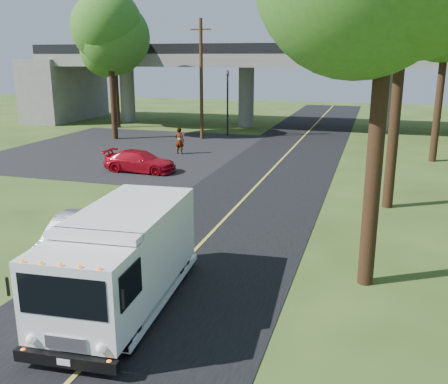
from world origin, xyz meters
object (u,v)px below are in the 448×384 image
at_px(tree_left_lot, 111,33).
at_px(silver_sedan, 78,240).
at_px(traffic_signal, 228,96).
at_px(red_sedan, 140,161).
at_px(utility_pole, 201,79).
at_px(pedestrian, 179,141).
at_px(step_van, 122,258).
at_px(tree_left_far, 115,42).

height_order(tree_left_lot, silver_sedan, tree_left_lot).
xyz_separation_m(traffic_signal, red_sedan, (-0.99, -13.91, -2.60)).
height_order(utility_pole, silver_sedan, utility_pole).
xyz_separation_m(utility_pole, pedestrian, (0.67, -6.39, -3.71)).
xyz_separation_m(utility_pole, step_van, (7.10, -26.30, -3.22)).
xyz_separation_m(tree_left_lot, step_van, (13.40, -24.13, -6.52)).
height_order(tree_left_lot, step_van, tree_left_lot).
height_order(utility_pole, step_van, utility_pole).
bearing_deg(tree_left_far, tree_left_lot, -63.43).
relative_size(traffic_signal, silver_sedan, 1.18).
relative_size(tree_left_far, red_sedan, 2.40).
bearing_deg(step_van, traffic_signal, 96.81).
xyz_separation_m(traffic_signal, utility_pole, (-1.50, -2.00, 1.40)).
bearing_deg(utility_pole, tree_left_lot, -161.03).
bearing_deg(tree_left_lot, red_sedan, -55.08).
bearing_deg(tree_left_far, utility_pole, -22.43).
height_order(traffic_signal, step_van, traffic_signal).
height_order(utility_pole, tree_left_lot, tree_left_lot).
distance_m(tree_left_lot, step_van, 28.36).
relative_size(utility_pole, red_sedan, 2.18).
bearing_deg(pedestrian, step_van, 113.60).
bearing_deg(step_van, utility_pole, 100.73).
relative_size(red_sedan, silver_sedan, 0.94).
bearing_deg(tree_left_lot, tree_left_far, 116.57).
xyz_separation_m(red_sedan, silver_sedan, (3.79, -12.09, 0.12)).
bearing_deg(pedestrian, tree_left_far, -40.01).
bearing_deg(tree_left_far, red_sedan, -58.09).
bearing_deg(silver_sedan, step_van, -47.73).
height_order(red_sedan, pedestrian, pedestrian).
distance_m(traffic_signal, step_van, 28.90).
bearing_deg(silver_sedan, tree_left_far, 107.64).
bearing_deg(pedestrian, utility_pole, -78.27).
relative_size(traffic_signal, tree_left_lot, 0.50).
distance_m(utility_pole, tree_left_far, 10.45).
xyz_separation_m(tree_left_far, silver_sedan, (13.59, -27.84, -6.73)).
distance_m(traffic_signal, silver_sedan, 26.27).
xyz_separation_m(tree_left_lot, pedestrian, (6.97, -4.22, -7.02)).
height_order(utility_pole, tree_left_far, tree_left_far).
bearing_deg(silver_sedan, traffic_signal, 87.76).
bearing_deg(traffic_signal, silver_sedan, -83.85).
distance_m(tree_left_lot, tree_left_far, 6.72).
height_order(tree_left_lot, tree_left_far, tree_left_lot).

